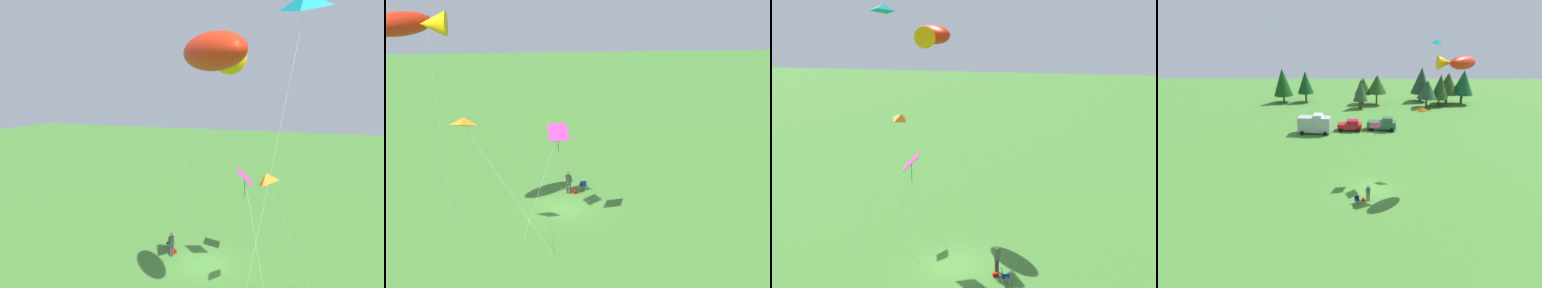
% 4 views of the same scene
% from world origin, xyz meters
% --- Properties ---
extents(ground_plane, '(160.00, 160.00, 0.00)m').
position_xyz_m(ground_plane, '(0.00, 0.00, 0.00)').
color(ground_plane, '#407A2E').
extents(person_kite_flyer, '(0.57, 0.45, 1.74)m').
position_xyz_m(person_kite_flyer, '(-0.55, -2.71, 1.02)').
color(person_kite_flyer, '#493233').
rests_on(person_kite_flyer, ground).
extents(folding_chair, '(0.53, 0.53, 0.82)m').
position_xyz_m(folding_chair, '(-1.69, -3.24, 0.49)').
color(folding_chair, navy).
rests_on(folding_chair, ground).
extents(backpack_on_grass, '(0.32, 0.38, 0.22)m').
position_xyz_m(backpack_on_grass, '(-1.03, -2.68, 0.11)').
color(backpack_on_grass, '#BB0B05').
rests_on(backpack_on_grass, ground).
extents(kite_large_fish, '(12.12, 7.76, 14.00)m').
position_xyz_m(kite_large_fish, '(9.00, 3.09, 13.25)').
color(kite_large_fish, red).
rests_on(kite_large_fish, ground).
extents(kite_diamond_rainbow, '(3.04, 2.33, 6.92)m').
position_xyz_m(kite_diamond_rainbow, '(0.46, 2.65, 6.37)').
color(kite_diamond_rainbow, '#E2359C').
rests_on(kite_diamond_rainbow, ground).
extents(kite_delta_orange, '(5.78, 2.78, 8.17)m').
position_xyz_m(kite_delta_orange, '(5.94, 4.67, 7.83)').
color(kite_delta_orange, orange).
rests_on(kite_delta_orange, ground).
extents(kite_delta_teal, '(1.43, 3.41, 15.61)m').
position_xyz_m(kite_delta_teal, '(7.51, 6.11, 15.18)').
color(kite_delta_teal, '#0D8C99').
rests_on(kite_delta_teal, ground).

